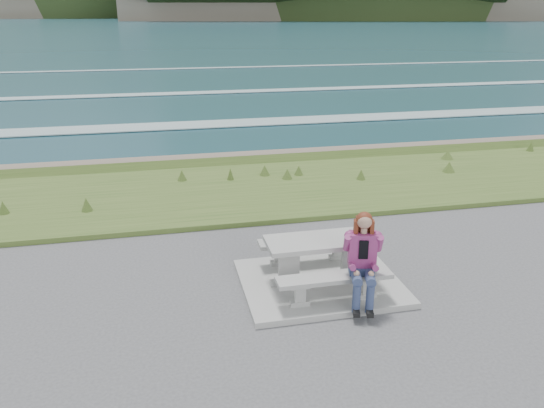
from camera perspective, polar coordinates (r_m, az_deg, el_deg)
name	(u,v)px	position (r m, az deg, el deg)	size (l,w,h in m)	color
concrete_slab	(320,283)	(8.99, 5.17, -8.43)	(2.60, 2.10, 0.10)	gray
picnic_table	(321,248)	(8.70, 5.30, -4.77)	(1.80, 0.75, 0.75)	gray
bench_landward	(334,281)	(8.21, 6.72, -8.26)	(1.80, 0.35, 0.45)	gray
bench_seaward	(309,244)	(9.41, 3.98, -4.30)	(1.80, 0.35, 0.45)	gray
grass_verge	(261,191)	(13.46, -1.15, 1.40)	(160.00, 4.50, 0.22)	#375620
shore_drop	(243,161)	(16.19, -3.17, 4.65)	(160.00, 0.80, 2.20)	#645C4B
ocean	(197,114)	(33.24, -8.03, 9.53)	(1600.00, 1600.00, 0.09)	#1E4956
headland_range	(403,1)	(449.16, 13.92, 20.46)	(729.83, 363.95, 219.77)	#645C4B
seated_woman	(362,272)	(8.15, 9.70, -7.24)	(0.57, 0.79, 1.44)	navy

